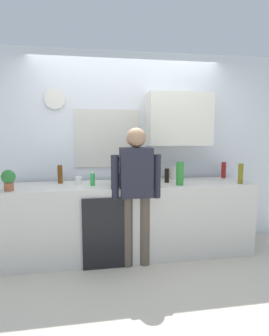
{
  "coord_description": "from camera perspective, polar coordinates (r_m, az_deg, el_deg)",
  "views": [
    {
      "loc": [
        -0.53,
        -3.04,
        1.56
      ],
      "look_at": [
        0.02,
        0.25,
        1.12
      ],
      "focal_mm": 29.68,
      "sensor_mm": 36.0,
      "label": 1
    }
  ],
  "objects": [
    {
      "name": "ground_plane",
      "position": [
        3.46,
        0.32,
        -19.23
      ],
      "size": [
        8.0,
        8.0,
        0.0
      ],
      "primitive_type": "plane",
      "color": "beige"
    },
    {
      "name": "kitchen_counter",
      "position": [
        3.56,
        -0.51,
        -10.47
      ],
      "size": [
        3.02,
        0.64,
        0.92
      ],
      "primitive_type": "cube",
      "color": "beige",
      "rests_on": "ground_plane"
    },
    {
      "name": "dishwasher_panel",
      "position": [
        3.23,
        -5.57,
        -13.3
      ],
      "size": [
        0.56,
        0.02,
        0.82
      ],
      "primitive_type": "cube",
      "color": "black",
      "rests_on": "ground_plane"
    },
    {
      "name": "back_wall_assembly",
      "position": [
        3.8,
        -0.29,
        4.51
      ],
      "size": [
        4.62,
        0.42,
        2.6
      ],
      "color": "silver",
      "rests_on": "ground_plane"
    },
    {
      "name": "coffee_maker",
      "position": [
        3.38,
        -3.08,
        -0.91
      ],
      "size": [
        0.2,
        0.2,
        0.33
      ],
      "color": "black",
      "rests_on": "kitchen_counter"
    },
    {
      "name": "bottle_clear_soda",
      "position": [
        3.38,
        9.3,
        -1.13
      ],
      "size": [
        0.09,
        0.09,
        0.28
      ],
      "primitive_type": "cylinder",
      "color": "#2D8C33",
      "rests_on": "kitchen_counter"
    },
    {
      "name": "bottle_amber_beer",
      "position": [
        3.57,
        -15.04,
        -1.24
      ],
      "size": [
        0.06,
        0.06,
        0.23
      ],
      "primitive_type": "cylinder",
      "color": "brown",
      "rests_on": "kitchen_counter"
    },
    {
      "name": "bottle_dark_sauce",
      "position": [
        3.53,
        6.66,
        -1.53
      ],
      "size": [
        0.06,
        0.06,
        0.18
      ],
      "primitive_type": "cylinder",
      "color": "black",
      "rests_on": "kitchen_counter"
    },
    {
      "name": "bottle_olive_oil",
      "position": [
        3.67,
        20.95,
        -1.08
      ],
      "size": [
        0.06,
        0.06,
        0.25
      ],
      "primitive_type": "cylinder",
      "color": "olive",
      "rests_on": "kitchen_counter"
    },
    {
      "name": "bottle_red_vinegar",
      "position": [
        4.05,
        17.84,
        -0.39
      ],
      "size": [
        0.06,
        0.06,
        0.22
      ],
      "primitive_type": "cylinder",
      "color": "maroon",
      "rests_on": "kitchen_counter"
    },
    {
      "name": "cup_white_mug",
      "position": [
        3.45,
        -11.42,
        -2.55
      ],
      "size": [
        0.08,
        0.08,
        0.1
      ],
      "primitive_type": "cylinder",
      "color": "white",
      "rests_on": "kitchen_counter"
    },
    {
      "name": "potted_plant",
      "position": [
        3.31,
        -24.47,
        -2.04
      ],
      "size": [
        0.15,
        0.15,
        0.23
      ],
      "color": "#9E5638",
      "rests_on": "kitchen_counter"
    },
    {
      "name": "dish_soap",
      "position": [
        3.34,
        -8.61,
        -2.29
      ],
      "size": [
        0.06,
        0.06,
        0.18
      ],
      "color": "green",
      "rests_on": "kitchen_counter"
    },
    {
      "name": "storage_canister",
      "position": [
        3.77,
        8.52,
        -1.05
      ],
      "size": [
        0.14,
        0.14,
        0.17
      ],
      "primitive_type": "cylinder",
      "color": "silver",
      "rests_on": "kitchen_counter"
    },
    {
      "name": "person_at_sink",
      "position": [
        3.15,
        0.34,
        -3.64
      ],
      "size": [
        0.57,
        0.22,
        1.6
      ],
      "rotation": [
        0.0,
        0.0,
        -0.04
      ],
      "color": "brown",
      "rests_on": "ground_plane"
    }
  ]
}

